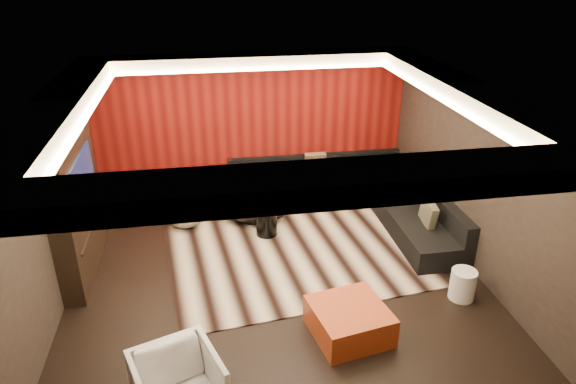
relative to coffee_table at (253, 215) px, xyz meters
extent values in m
cube|color=black|center=(0.15, -1.68, -0.13)|extent=(6.00, 6.00, 0.02)
cube|color=silver|center=(0.15, -1.68, 2.69)|extent=(6.00, 6.00, 0.02)
cube|color=black|center=(0.15, 1.33, 1.28)|extent=(6.00, 0.02, 2.80)
cube|color=black|center=(-2.86, -1.68, 1.28)|extent=(0.02, 6.00, 2.80)
cube|color=black|center=(3.16, -1.68, 1.28)|extent=(0.02, 6.00, 2.80)
cube|color=#6B0C0A|center=(0.15, 1.29, 1.28)|extent=(5.98, 0.05, 2.78)
cube|color=silver|center=(0.15, 1.02, 2.57)|extent=(6.00, 0.60, 0.22)
cube|color=silver|center=(0.15, -4.38, 2.57)|extent=(6.00, 0.60, 0.22)
cube|color=silver|center=(-2.55, -1.68, 2.57)|extent=(0.60, 4.80, 0.22)
cube|color=silver|center=(2.85, -1.68, 2.57)|extent=(0.60, 4.80, 0.22)
cube|color=#FFD899|center=(0.15, 0.68, 2.48)|extent=(4.80, 0.08, 0.04)
cube|color=#FFD899|center=(0.15, -4.04, 2.48)|extent=(4.80, 0.08, 0.04)
cube|color=#FFD899|center=(-2.21, -1.68, 2.48)|extent=(0.08, 4.80, 0.04)
cube|color=#FFD899|center=(2.51, -1.68, 2.48)|extent=(0.08, 4.80, 0.04)
cube|color=black|center=(-2.70, -1.08, 0.98)|extent=(0.30, 2.00, 2.20)
cube|color=black|center=(-2.54, -1.08, 1.33)|extent=(0.04, 1.30, 0.80)
cube|color=black|center=(-2.54, -1.08, 0.58)|extent=(0.04, 1.60, 0.04)
cube|color=beige|center=(0.54, -1.25, -0.11)|extent=(4.31, 3.43, 0.02)
cylinder|color=black|center=(0.00, 0.00, 0.00)|extent=(1.39, 1.39, 0.19)
cylinder|color=black|center=(0.17, -0.55, 0.12)|extent=(0.44, 0.44, 0.43)
ellipsoid|color=beige|center=(-1.21, 0.00, 0.06)|extent=(0.62, 0.62, 0.32)
cylinder|color=white|center=(2.65, -2.77, 0.10)|extent=(0.41, 0.41, 0.44)
cube|color=#A82E15|center=(0.88, -3.23, 0.08)|extent=(1.06, 1.06, 0.40)
cube|color=black|center=(1.40, 0.87, 0.08)|extent=(3.50, 0.90, 0.40)
cube|color=black|center=(1.40, 1.22, 0.46)|extent=(3.50, 0.20, 0.35)
cube|color=black|center=(2.70, -0.88, 0.08)|extent=(0.90, 2.60, 0.40)
cube|color=black|center=(3.05, -0.88, 0.46)|extent=(0.20, 2.60, 0.35)
cube|color=black|center=(-0.40, 0.87, 0.18)|extent=(0.20, 0.90, 0.60)
cube|color=tan|center=(2.72, -1.35, 0.50)|extent=(0.12, 0.50, 0.50)
cube|color=tan|center=(2.75, -0.26, 0.50)|extent=(0.12, 0.50, 0.50)
cube|color=tan|center=(1.36, 1.06, 0.50)|extent=(0.42, 0.20, 0.44)
cube|color=tan|center=(2.53, 0.71, 0.50)|extent=(0.42, 0.20, 0.44)
camera|label=1|loc=(-0.77, -8.21, 4.36)|focal=32.00mm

